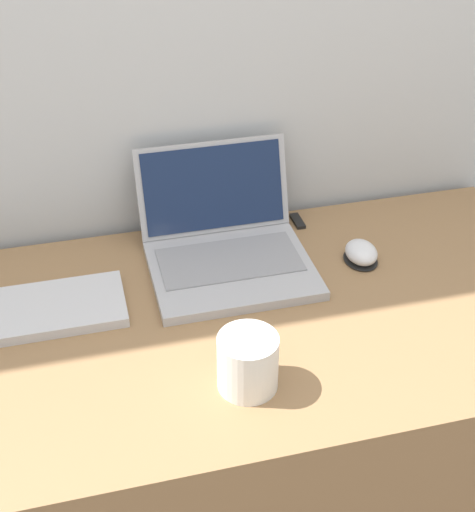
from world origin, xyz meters
name	(u,v)px	position (x,y,z in m)	size (l,w,h in m)	color
desk	(234,446)	(0.00, 0.34, 0.36)	(1.39, 0.68, 0.73)	#936D47
laptop	(226,244)	(0.03, 0.52, 0.77)	(0.32, 0.33, 0.21)	#ADADB2
drink_cup	(248,361)	(-0.02, 0.16, 0.78)	(0.10, 0.10, 0.10)	white
computer_mouse	(361,253)	(0.30, 0.45, 0.75)	(0.07, 0.09, 0.04)	black
external_keyboard	(1,316)	(-0.42, 0.43, 0.74)	(0.46, 0.16, 0.02)	silver
usb_stick	(298,221)	(0.22, 0.63, 0.73)	(0.02, 0.06, 0.01)	black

